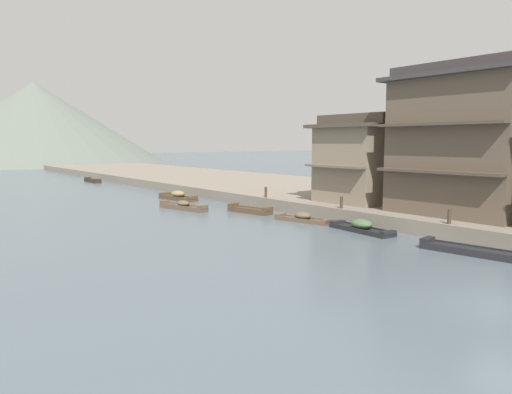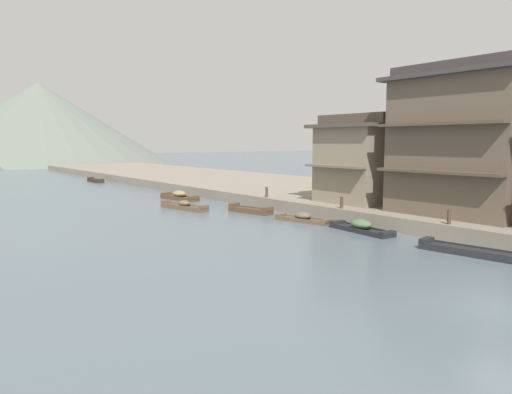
# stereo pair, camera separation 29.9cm
# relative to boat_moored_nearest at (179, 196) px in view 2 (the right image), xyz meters

# --- Properties ---
(ground_plane) EXTENTS (400.00, 400.00, 0.00)m
(ground_plane) POSITION_rel_boat_moored_nearest_xyz_m (-5.05, -30.46, -0.30)
(ground_plane) COLOR slate
(riverbank_right) EXTENTS (18.00, 110.00, 0.87)m
(riverbank_right) POSITION_rel_boat_moored_nearest_xyz_m (11.35, -0.46, 0.13)
(riverbank_right) COLOR gray
(riverbank_right) RESTS_ON ground
(boat_moored_nearest) EXTENTS (1.71, 4.49, 0.83)m
(boat_moored_nearest) POSITION_rel_boat_moored_nearest_xyz_m (0.00, 0.00, 0.00)
(boat_moored_nearest) COLOR brown
(boat_moored_nearest) RESTS_ON ground
(boat_moored_second) EXTENTS (1.66, 4.62, 0.47)m
(boat_moored_second) POSITION_rel_boat_moored_nearest_xyz_m (0.67, -26.19, -0.14)
(boat_moored_second) COLOR #232326
(boat_moored_second) RESTS_ON ground
(boat_moored_third) EXTENTS (1.75, 4.75, 0.71)m
(boat_moored_third) POSITION_rel_boat_moored_nearest_xyz_m (-2.63, -5.58, -0.06)
(boat_moored_third) COLOR brown
(boat_moored_third) RESTS_ON ground
(boat_moored_far) EXTENTS (1.64, 3.73, 0.57)m
(boat_moored_far) POSITION_rel_boat_moored_nearest_xyz_m (0.35, -10.00, -0.11)
(boat_moored_far) COLOR brown
(boat_moored_far) RESTS_ON ground
(boat_midriver_drifting) EXTENTS (0.84, 4.17, 0.53)m
(boat_midriver_drifting) POSITION_rel_boat_moored_nearest_xyz_m (0.37, 22.99, -0.12)
(boat_midriver_drifting) COLOR #33281E
(boat_midriver_drifting) RESTS_ON ground
(boat_midriver_upstream) EXTENTS (1.51, 4.35, 0.74)m
(boat_midriver_upstream) POSITION_rel_boat_moored_nearest_xyz_m (0.98, -19.63, -0.04)
(boat_midriver_upstream) COLOR #232326
(boat_midriver_upstream) RESTS_ON ground
(boat_upstream_distant) EXTENTS (1.71, 4.00, 0.64)m
(boat_upstream_distant) POSITION_rel_boat_moored_nearest_xyz_m (0.70, -15.11, -0.07)
(boat_upstream_distant) COLOR brown
(boat_upstream_distant) RESTS_ON ground
(house_waterfront_second) EXTENTS (5.63, 8.19, 8.74)m
(house_waterfront_second) POSITION_rel_boat_moored_nearest_xyz_m (6.13, -22.51, 4.86)
(house_waterfront_second) COLOR brown
(house_waterfront_second) RESTS_ON riverbank_right
(house_waterfront_tall) EXTENTS (5.78, 5.77, 6.14)m
(house_waterfront_tall) POSITION_rel_boat_moored_nearest_xyz_m (6.21, -15.10, 3.58)
(house_waterfront_tall) COLOR gray
(house_waterfront_tall) RESTS_ON riverbank_right
(mooring_post_dock_near) EXTENTS (0.20, 0.20, 0.76)m
(mooring_post_dock_near) POSITION_rel_boat_moored_nearest_xyz_m (2.70, -23.93, 0.95)
(mooring_post_dock_near) COLOR #473828
(mooring_post_dock_near) RESTS_ON riverbank_right
(mooring_post_dock_mid) EXTENTS (0.20, 0.20, 0.75)m
(mooring_post_dock_mid) POSITION_rel_boat_moored_nearest_xyz_m (2.70, -16.59, 0.94)
(mooring_post_dock_mid) COLOR #473828
(mooring_post_dock_mid) RESTS_ON riverbank_right
(mooring_post_dock_far) EXTENTS (0.20, 0.20, 0.79)m
(mooring_post_dock_far) POSITION_rel_boat_moored_nearest_xyz_m (2.70, -8.97, 0.96)
(mooring_post_dock_far) COLOR #473828
(mooring_post_dock_far) RESTS_ON riverbank_right
(hill_far_centre) EXTENTS (61.95, 61.95, 19.60)m
(hill_far_centre) POSITION_rel_boat_moored_nearest_xyz_m (9.06, 87.87, 9.50)
(hill_far_centre) COLOR slate
(hill_far_centre) RESTS_ON ground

